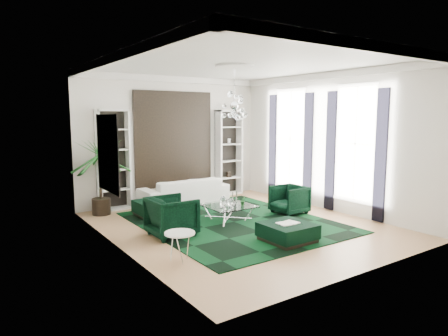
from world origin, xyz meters
TOP-DOWN VIEW (x-y plane):
  - floor at (0.00, 0.00)m, footprint 6.00×7.00m
  - ceiling at (0.00, 0.00)m, footprint 6.00×7.00m
  - wall_back at (0.00, 3.51)m, footprint 6.00×0.02m
  - wall_front at (0.00, -3.51)m, footprint 6.00×0.02m
  - wall_left at (-3.01, 0.00)m, footprint 0.02×7.00m
  - wall_right at (3.01, 0.00)m, footprint 0.02×7.00m
  - crown_molding at (0.00, 0.00)m, footprint 6.00×7.00m
  - ceiling_medallion at (0.00, 0.30)m, footprint 0.90×0.90m
  - tapestry at (0.00, 3.46)m, footprint 2.50×0.06m
  - shelving_left at (-1.95, 3.31)m, footprint 0.90×0.38m
  - shelving_right at (1.95, 3.31)m, footprint 0.90×0.38m
  - painting at (-2.97, 0.60)m, footprint 0.04×1.30m
  - window_near at (2.99, -0.90)m, footprint 0.03×1.10m
  - curtain_near_a at (2.96, -1.68)m, footprint 0.07×0.30m
  - curtain_near_b at (2.96, -0.12)m, footprint 0.07×0.30m
  - window_far at (2.99, 1.50)m, footprint 0.03×1.10m
  - curtain_far_a at (2.96, 0.72)m, footprint 0.07×0.30m
  - curtain_far_b at (2.96, 2.28)m, footprint 0.07×0.30m
  - rug at (0.00, 0.30)m, footprint 4.20×5.00m
  - sofa at (0.00, 2.85)m, footprint 2.62×1.02m
  - armchair_left at (-1.75, 0.20)m, footprint 0.96×0.93m
  - armchair_right at (1.75, 0.20)m, footprint 0.84×0.82m
  - coffee_table at (0.00, 0.55)m, footprint 1.14×1.14m
  - ottoman_side at (-1.35, 2.00)m, footprint 0.92×0.92m
  - ottoman_front at (0.05, -1.55)m, footprint 0.97×0.97m
  - book at (0.05, -1.55)m, footprint 0.46×0.30m
  - side_table at (-2.35, -1.30)m, footprint 0.55×0.55m
  - palm at (-2.45, 2.95)m, footprint 1.63×1.63m
  - chandelier at (0.00, 0.30)m, footprint 0.78×0.78m
  - table_plant at (0.29, 0.31)m, footprint 0.14×0.11m

SIDE VIEW (x-z plane):
  - floor at x=0.00m, z-range -0.02..0.00m
  - rug at x=0.00m, z-range 0.00..0.02m
  - ottoman_front at x=0.05m, z-range 0.00..0.39m
  - coffee_table at x=0.00m, z-range 0.00..0.39m
  - ottoman_side at x=-1.35m, z-range 0.00..0.41m
  - side_table at x=-2.35m, z-range 0.00..0.53m
  - armchair_right at x=1.75m, z-range 0.00..0.76m
  - sofa at x=0.00m, z-range 0.00..0.76m
  - book at x=0.05m, z-range 0.39..0.42m
  - armchair_left at x=-1.75m, z-range 0.00..0.87m
  - table_plant at x=0.29m, z-range 0.39..0.65m
  - palm at x=-2.45m, z-range 0.00..2.61m
  - shelving_left at x=-1.95m, z-range 0.00..2.80m
  - shelving_right at x=1.95m, z-range 0.00..2.80m
  - curtain_near_a at x=2.96m, z-range 0.02..3.27m
  - curtain_near_b at x=2.96m, z-range 0.02..3.27m
  - curtain_far_a at x=2.96m, z-range 0.02..3.27m
  - curtain_far_b at x=2.96m, z-range 0.02..3.27m
  - painting at x=-2.97m, z-range 1.05..2.65m
  - wall_back at x=0.00m, z-range 0.00..3.80m
  - wall_front at x=0.00m, z-range 0.00..3.80m
  - wall_left at x=-3.01m, z-range 0.00..3.80m
  - wall_right at x=3.01m, z-range 0.00..3.80m
  - tapestry at x=0.00m, z-range 0.50..3.30m
  - window_near at x=2.99m, z-range 0.45..3.35m
  - window_far at x=2.99m, z-range 0.45..3.35m
  - chandelier at x=0.00m, z-range 2.50..3.20m
  - crown_molding at x=0.00m, z-range 3.61..3.79m
  - ceiling_medallion at x=0.00m, z-range 3.75..3.79m
  - ceiling at x=0.00m, z-range 3.80..3.82m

